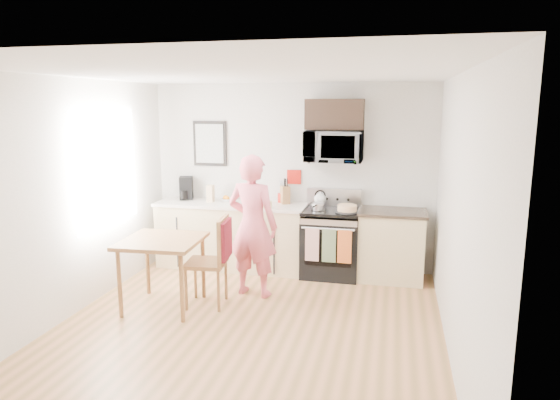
% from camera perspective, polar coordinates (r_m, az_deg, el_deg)
% --- Properties ---
extents(floor, '(4.60, 4.60, 0.00)m').
position_cam_1_polar(floor, '(5.32, -4.08, -14.92)').
color(floor, olive).
rests_on(floor, ground).
extents(back_wall, '(4.00, 0.04, 2.60)m').
position_cam_1_polar(back_wall, '(7.09, 1.25, 2.68)').
color(back_wall, beige).
rests_on(back_wall, floor).
extents(front_wall, '(4.00, 0.04, 2.60)m').
position_cam_1_polar(front_wall, '(2.87, -18.30, -10.38)').
color(front_wall, beige).
rests_on(front_wall, floor).
extents(left_wall, '(0.04, 4.60, 2.60)m').
position_cam_1_polar(left_wall, '(5.80, -23.50, -0.07)').
color(left_wall, beige).
rests_on(left_wall, floor).
extents(right_wall, '(0.04, 4.60, 2.60)m').
position_cam_1_polar(right_wall, '(4.71, 19.63, -2.17)').
color(right_wall, beige).
rests_on(right_wall, floor).
extents(ceiling, '(4.00, 4.60, 0.04)m').
position_cam_1_polar(ceiling, '(4.80, -4.52, 14.29)').
color(ceiling, white).
rests_on(ceiling, back_wall).
extents(window, '(0.06, 1.40, 1.50)m').
position_cam_1_polar(window, '(6.40, -19.17, 3.45)').
color(window, silver).
rests_on(window, left_wall).
extents(cabinet_left, '(2.10, 0.60, 0.90)m').
position_cam_1_polar(cabinet_left, '(7.18, -5.55, -4.18)').
color(cabinet_left, '#D6C489').
rests_on(cabinet_left, floor).
extents(countertop_left, '(2.14, 0.64, 0.04)m').
position_cam_1_polar(countertop_left, '(7.08, -5.62, -0.51)').
color(countertop_left, '#F0E1CE').
rests_on(countertop_left, cabinet_left).
extents(cabinet_right, '(0.84, 0.60, 0.90)m').
position_cam_1_polar(cabinet_right, '(6.83, 12.57, -5.21)').
color(cabinet_right, '#D6C489').
rests_on(cabinet_right, floor).
extents(countertop_right, '(0.88, 0.64, 0.04)m').
position_cam_1_polar(countertop_right, '(6.71, 12.73, -1.35)').
color(countertop_right, black).
rests_on(countertop_right, cabinet_right).
extents(range, '(0.76, 0.70, 1.16)m').
position_cam_1_polar(range, '(6.85, 5.84, -5.05)').
color(range, black).
rests_on(range, floor).
extents(microwave, '(0.76, 0.51, 0.42)m').
position_cam_1_polar(microwave, '(6.72, 6.17, 6.12)').
color(microwave, '#B3B3B8').
rests_on(microwave, back_wall).
extents(upper_cabinet, '(0.76, 0.35, 0.40)m').
position_cam_1_polar(upper_cabinet, '(6.74, 6.29, 9.71)').
color(upper_cabinet, black).
rests_on(upper_cabinet, back_wall).
extents(wall_art, '(0.50, 0.04, 0.65)m').
position_cam_1_polar(wall_art, '(7.35, -8.02, 6.41)').
color(wall_art, black).
rests_on(wall_art, back_wall).
extents(wall_trivet, '(0.20, 0.02, 0.20)m').
position_cam_1_polar(wall_trivet, '(7.06, 1.62, 2.65)').
color(wall_trivet, '#A6170E').
rests_on(wall_trivet, back_wall).
extents(person, '(0.69, 0.52, 1.74)m').
position_cam_1_polar(person, '(6.03, -3.15, -2.97)').
color(person, '#DF3D55').
rests_on(person, floor).
extents(dining_table, '(0.87, 0.87, 0.81)m').
position_cam_1_polar(dining_table, '(5.84, -13.33, -5.25)').
color(dining_table, brown).
rests_on(dining_table, floor).
extents(chair, '(0.54, 0.49, 1.05)m').
position_cam_1_polar(chair, '(5.78, -7.07, -5.62)').
color(chair, brown).
rests_on(chair, floor).
extents(knife_block, '(0.17, 0.19, 0.24)m').
position_cam_1_polar(knife_block, '(6.99, 0.59, 0.59)').
color(knife_block, brown).
rests_on(knife_block, countertop_left).
extents(utensil_crock, '(0.10, 0.10, 0.31)m').
position_cam_1_polar(utensil_crock, '(7.07, 0.15, 0.74)').
color(utensil_crock, '#A6170E').
rests_on(utensil_crock, countertop_left).
extents(fruit_bowl, '(0.22, 0.22, 0.09)m').
position_cam_1_polar(fruit_bowl, '(7.19, -5.98, 0.11)').
color(fruit_bowl, white).
rests_on(fruit_bowl, countertop_left).
extents(milk_carton, '(0.10, 0.10, 0.24)m').
position_cam_1_polar(milk_carton, '(7.17, -7.95, 0.74)').
color(milk_carton, tan).
rests_on(milk_carton, countertop_left).
extents(coffee_maker, '(0.25, 0.30, 0.33)m').
position_cam_1_polar(coffee_maker, '(7.43, -10.70, 1.28)').
color(coffee_maker, black).
rests_on(coffee_maker, countertop_left).
extents(bread_bag, '(0.29, 0.20, 0.10)m').
position_cam_1_polar(bread_bag, '(6.71, -2.18, -0.49)').
color(bread_bag, tan).
rests_on(bread_bag, countertop_left).
extents(cake, '(0.31, 0.31, 0.10)m').
position_cam_1_polar(cake, '(6.55, 7.67, -1.00)').
color(cake, black).
rests_on(cake, range).
extents(kettle, '(0.17, 0.17, 0.22)m').
position_cam_1_polar(kettle, '(6.95, 4.60, 0.12)').
color(kettle, white).
rests_on(kettle, range).
extents(pot, '(0.18, 0.31, 0.09)m').
position_cam_1_polar(pot, '(6.67, 4.42, -0.75)').
color(pot, '#B3B3B8').
rests_on(pot, range).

